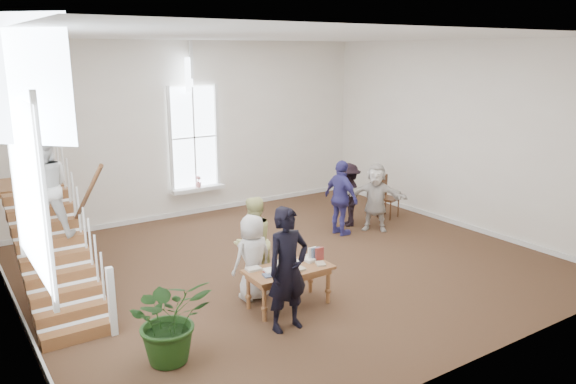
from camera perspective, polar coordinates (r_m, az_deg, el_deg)
ground at (r=11.56m, az=0.09°, el=-7.34°), size 10.00×10.00×0.00m
room_shell at (r=15.11m, az=-9.19°, el=-0.73°), size 10.49×10.00×10.00m
staircase at (r=10.18m, az=-23.25°, el=-1.93°), size 1.10×4.10×2.92m
library_table at (r=9.56m, az=0.03°, el=-8.17°), size 1.48×0.76×0.75m
police_officer at (r=8.67m, az=-0.02°, el=-7.85°), size 0.73×0.49×1.97m
elderly_woman at (r=9.80m, az=-3.61°, el=-6.65°), size 0.78×0.54×1.52m
person_yellow at (r=10.32m, az=-3.57°, el=-5.07°), size 0.91×0.76×1.69m
woman_cluster_a at (r=13.18m, az=5.42°, el=-0.60°), size 0.51×1.07×1.78m
woman_cluster_b at (r=13.92m, az=6.17°, el=-0.27°), size 0.97×1.17×1.57m
woman_cluster_c at (r=13.63m, az=8.89°, el=-0.52°), size 1.39×1.45×1.64m
floor_plant at (r=8.13m, az=-11.89°, el=-12.48°), size 1.27×1.14×1.27m
side_chair at (r=14.82m, az=9.87°, el=-0.18°), size 0.58×0.58×1.10m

